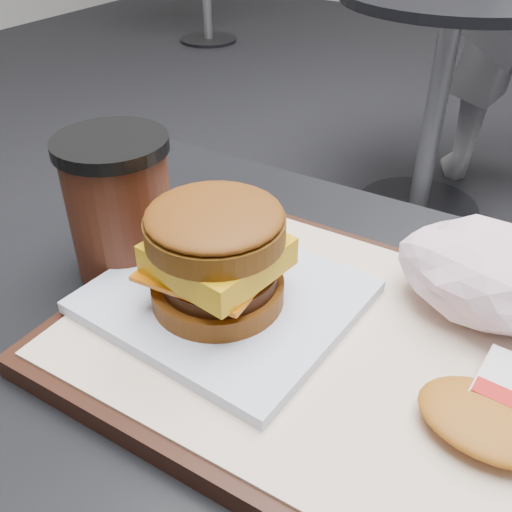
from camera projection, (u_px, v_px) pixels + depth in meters
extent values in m
cube|color=black|center=(317.00, 424.00, 0.40)|extent=(0.80, 0.60, 0.04)
cube|color=black|center=(326.00, 347.00, 0.42)|extent=(0.38, 0.28, 0.02)
cube|color=silver|center=(327.00, 337.00, 0.41)|extent=(0.36, 0.26, 0.00)
cube|color=white|center=(226.00, 296.00, 0.44)|extent=(0.20, 0.18, 0.01)
cylinder|color=brown|center=(218.00, 290.00, 0.43)|extent=(0.11, 0.11, 0.02)
cylinder|color=black|center=(219.00, 276.00, 0.42)|extent=(0.09, 0.09, 0.01)
cube|color=#DA6707|center=(214.00, 264.00, 0.42)|extent=(0.09, 0.09, 0.00)
cube|color=gold|center=(218.00, 255.00, 0.41)|extent=(0.09, 0.09, 0.02)
cylinder|color=brown|center=(215.00, 229.00, 0.40)|extent=(0.11, 0.11, 0.02)
ellipsoid|color=brown|center=(214.00, 215.00, 0.39)|extent=(0.11, 0.11, 0.02)
ellipsoid|color=#B56B1D|center=(490.00, 420.00, 0.34)|extent=(0.09, 0.06, 0.01)
cylinder|color=#401A0F|center=(120.00, 208.00, 0.48)|extent=(0.09, 0.09, 0.12)
cylinder|color=black|center=(110.00, 144.00, 0.45)|extent=(0.09, 0.09, 0.01)
cylinder|color=black|center=(417.00, 206.00, 2.13)|extent=(0.44, 0.44, 0.02)
cylinder|color=#A5A5AA|center=(435.00, 113.00, 1.92)|extent=(0.07, 0.07, 0.70)
cylinder|color=black|center=(209.00, 40.00, 4.09)|extent=(0.40, 0.40, 0.02)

